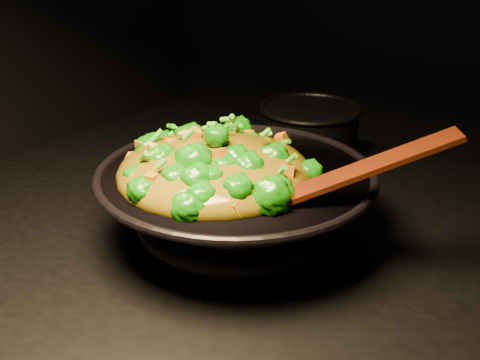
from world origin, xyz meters
The scene contains 4 objects.
wok centered at (-0.03, -0.06, 0.96)m, with size 0.40×0.40×0.11m, color black, non-canonical shape.
stir_fry centered at (-0.04, -0.09, 1.06)m, with size 0.28×0.28×0.10m, color #126307, non-canonical shape.
spatula centered at (0.16, -0.05, 1.06)m, with size 0.27×0.04×0.01m, color #341206.
back_pot centered at (-0.11, 0.29, 0.95)m, with size 0.19×0.19×0.11m, color black.
Camera 1 is at (0.45, -0.70, 1.36)m, focal length 45.00 mm.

